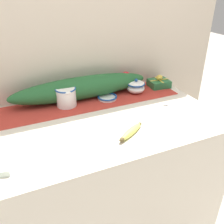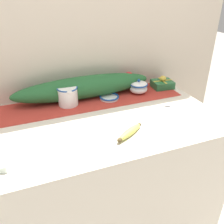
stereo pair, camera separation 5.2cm
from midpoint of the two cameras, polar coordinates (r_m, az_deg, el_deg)
The scene contains 10 objects.
countertop at distance 1.60m, azimuth -3.44°, elevation -16.02°, with size 1.27×0.73×0.91m, color beige.
back_wall at distance 1.56m, azimuth -9.55°, elevation 14.15°, with size 2.07×0.04×2.40m, color beige.
table_runner at distance 1.51m, azimuth -7.05°, elevation 2.25°, with size 1.17×0.26×0.00m, color #B23328.
cream_pitcher at distance 1.46m, azimuth -11.48°, elevation 3.54°, with size 0.12×0.14×0.11m.
sugar_bowl at distance 1.62m, azimuth 4.56°, elevation 5.81°, with size 0.12×0.12×0.10m.
small_dish at distance 1.54m, azimuth -2.06°, elevation 3.35°, with size 0.12×0.12×0.02m.
banana at distance 1.19m, azimuth 3.10°, elevation -4.52°, with size 0.17×0.12×0.03m.
spoon at distance 1.49m, azimuth 10.76°, elevation 1.69°, with size 0.18×0.06×0.01m.
gift_box at distance 1.74m, azimuth 9.82°, elevation 6.58°, with size 0.14×0.12×0.08m.
poinsettia_garland at distance 1.54m, azimuth -7.74°, elevation 5.54°, with size 0.86×0.15×0.14m.
Camera 1 is at (-0.41, -1.07, 1.57)m, focal length 40.00 mm.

